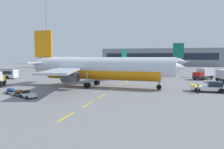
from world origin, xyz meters
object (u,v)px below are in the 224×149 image
at_px(baggage_train, 19,92).
at_px(airliner_foreground, 98,68).
at_px(airliner_mid_left, 138,62).
at_px(airliner_far_right, 61,61).
at_px(ground_crew_worker, 198,88).
at_px(catering_truck, 204,74).
at_px(pushback_tug, 210,87).
at_px(apron_light_mast_near, 47,27).
at_px(airliner_far_center, 145,64).

bearing_deg(baggage_train, airliner_foreground, 55.60).
xyz_separation_m(airliner_mid_left, airliner_far_right, (-49.76, 2.85, 0.66)).
height_order(airliner_foreground, airliner_mid_left, airliner_foreground).
bearing_deg(ground_crew_worker, catering_truck, 79.87).
bearing_deg(airliner_foreground, airliner_far_right, 121.51).
relative_size(pushback_tug, catering_truck, 0.87).
distance_m(catering_truck, apron_light_mast_near, 55.84).
bearing_deg(ground_crew_worker, pushback_tug, 49.66).
bearing_deg(ground_crew_worker, airliner_far_center, 107.01).
bearing_deg(apron_light_mast_near, catering_truck, -8.21).
height_order(pushback_tug, airliner_far_center, airliner_far_center).
distance_m(airliner_far_right, apron_light_mast_near, 62.09).
bearing_deg(apron_light_mast_near, airliner_far_center, 15.61).
height_order(pushback_tug, ground_crew_worker, pushback_tug).
relative_size(pushback_tug, apron_light_mast_near, 0.21).
distance_m(pushback_tug, airliner_mid_left, 87.76).
distance_m(airliner_foreground, catering_truck, 32.43).
xyz_separation_m(airliner_far_right, catering_truck, (76.24, -63.67, -2.43)).
relative_size(airliner_far_center, catering_truck, 4.60).
relative_size(pushback_tug, ground_crew_worker, 3.47).
height_order(airliner_mid_left, baggage_train, airliner_mid_left).
bearing_deg(airliner_far_right, apron_light_mast_near, -67.49).
distance_m(pushback_tug, airliner_far_right, 114.31).
xyz_separation_m(airliner_foreground, apron_light_mast_near, (-29.27, 29.60, 13.45)).
bearing_deg(airliner_foreground, pushback_tug, -4.23).
bearing_deg(airliner_far_right, baggage_train, -66.35).
relative_size(catering_truck, baggage_train, 0.84).
height_order(catering_truck, apron_light_mast_near, apron_light_mast_near).
relative_size(airliner_foreground, ground_crew_worker, 19.80).
distance_m(airliner_foreground, pushback_tug, 21.64).
xyz_separation_m(airliner_far_right, baggage_train, (43.34, -98.98, -3.55)).
bearing_deg(airliner_mid_left, airliner_far_center, -78.99).
height_order(pushback_tug, apron_light_mast_near, apron_light_mast_near).
bearing_deg(ground_crew_worker, baggage_train, -162.17).
xyz_separation_m(baggage_train, apron_light_mast_near, (-20.12, 42.96, 16.87)).
bearing_deg(baggage_train, airliner_far_right, 113.65).
height_order(airliner_far_center, catering_truck, airliner_far_center).
bearing_deg(airliner_foreground, apron_light_mast_near, 134.67).
distance_m(airliner_mid_left, baggage_train, 96.38).
xyz_separation_m(pushback_tug, catering_truck, (2.39, 23.53, 0.74)).
bearing_deg(pushback_tug, catering_truck, 84.19).
xyz_separation_m(catering_truck, ground_crew_worker, (-4.69, -26.24, -0.64)).
relative_size(airliner_far_right, catering_truck, 4.87).
bearing_deg(apron_light_mast_near, airliner_mid_left, 63.48).
distance_m(airliner_mid_left, apron_light_mast_near, 61.04).
height_order(airliner_far_right, apron_light_mast_near, apron_light_mast_near).
height_order(airliner_far_center, apron_light_mast_near, apron_light_mast_near).
bearing_deg(apron_light_mast_near, baggage_train, -64.90).
xyz_separation_m(airliner_foreground, catering_truck, (23.75, 21.95, -2.30)).
xyz_separation_m(pushback_tug, airliner_mid_left, (-24.09, 84.35, 2.51)).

